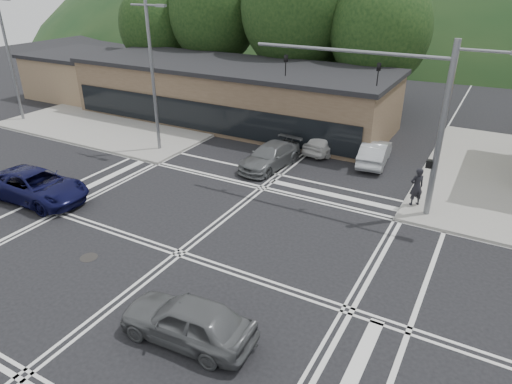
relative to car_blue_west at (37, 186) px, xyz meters
The scene contains 19 objects.
ground 9.23m from the car_blue_west, ahead, with size 120.00×120.00×0.00m, color black.
sidewalk_nw 15.64m from the car_blue_west, 111.85° to the left, with size 16.00×16.00×0.15m, color gray.
commercial_row 16.59m from the car_blue_west, 85.89° to the left, with size 24.00×8.00×4.00m, color brown.
commercial_nw 22.20m from the car_blue_west, 131.92° to the left, with size 8.00×7.00×3.60m, color #846B4F.
hill_north 89.97m from the car_blue_west, 84.14° to the left, with size 252.00×126.00×140.00m, color #19371A.
tree_n_a 24.82m from the car_blue_west, 101.57° to the left, with size 8.00×8.00×11.75m.
tree_n_b 24.73m from the car_blue_west, 82.28° to the left, with size 9.00×9.00×12.98m.
tree_n_c 26.24m from the car_blue_west, 66.56° to the left, with size 7.60×7.60×10.87m.
tree_n_d 25.47m from the car_blue_west, 115.67° to the left, with size 6.80×6.80×9.76m.
tree_n_e 29.13m from the car_blue_west, 75.35° to the left, with size 8.40×8.40×11.98m.
streetlight_nw 9.55m from the car_blue_west, 84.98° to the left, with size 2.50×0.25×9.00m.
streetlight_w 15.91m from the car_blue_west, 146.32° to the left, with size 2.50×0.25×9.00m.
signal_mast_ne 18.39m from the car_blue_west, 25.51° to the left, with size 11.65×0.30×8.00m.
car_blue_west is the anchor object (origin of this frame).
car_grey_center 13.12m from the car_blue_west, 18.67° to the right, with size 1.75×4.35×1.48m, color #545759.
car_queue_a 18.66m from the car_blue_west, 44.15° to the left, with size 1.47×4.21×1.39m, color #AEB1B5.
car_queue_b 16.91m from the car_blue_west, 52.96° to the left, with size 1.63×4.05×1.38m, color silver.
car_northbound 12.52m from the car_blue_west, 49.15° to the left, with size 1.90×4.68×1.36m, color #575A5B.
pedestrian 18.65m from the car_blue_west, 26.53° to the left, with size 0.70×0.46×1.91m, color black.
Camera 1 is at (10.36, -12.18, 10.35)m, focal length 32.00 mm.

